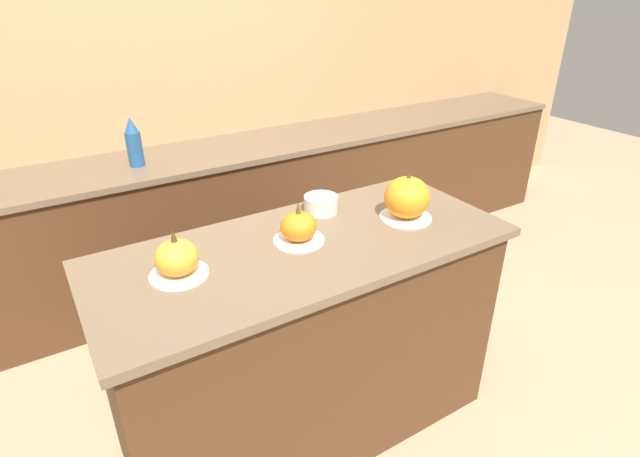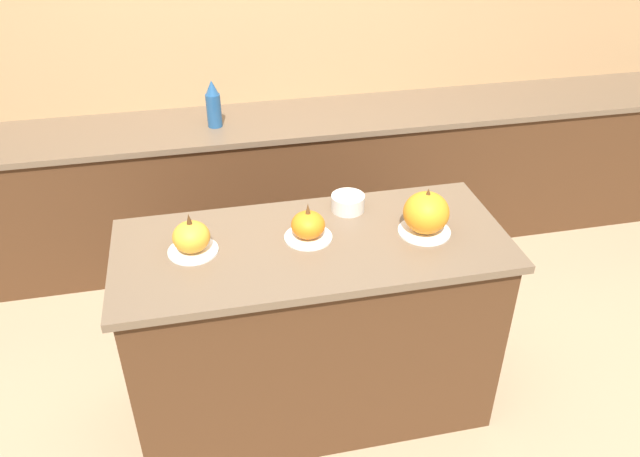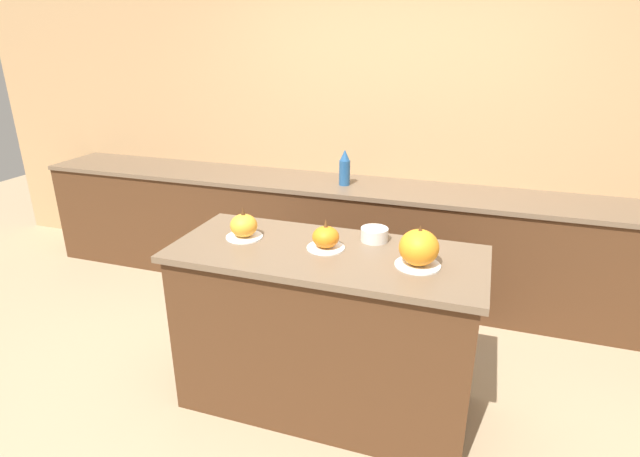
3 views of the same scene
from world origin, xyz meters
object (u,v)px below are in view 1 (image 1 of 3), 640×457
mixing_bowl (321,204)px  bottle_tall (134,143)px  pumpkin_cake_center (299,228)px  pumpkin_cake_right (407,198)px  pumpkin_cake_left (177,259)px

mixing_bowl → bottle_tall: bearing=113.3°
pumpkin_cake_center → pumpkin_cake_right: size_ratio=0.90×
pumpkin_cake_center → bottle_tall: bottle_tall is taller
pumpkin_cake_center → bottle_tall: (-0.29, 1.36, 0.03)m
pumpkin_cake_right → bottle_tall: size_ratio=0.79×
pumpkin_cake_right → mixing_bowl: bearing=137.8°
pumpkin_cake_center → pumpkin_cake_right: (0.49, -0.06, 0.03)m
pumpkin_cake_left → bottle_tall: (0.18, 1.36, 0.02)m
pumpkin_cake_right → bottle_tall: bearing=118.7°
bottle_tall → pumpkin_cake_center: bearing=-78.0°
mixing_bowl → pumpkin_cake_center: bearing=-139.4°
pumpkin_cake_right → mixing_bowl: 0.37m
pumpkin_cake_left → mixing_bowl: (0.69, 0.18, -0.03)m
pumpkin_cake_center → mixing_bowl: 0.29m
bottle_tall → mixing_bowl: bottle_tall is taller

